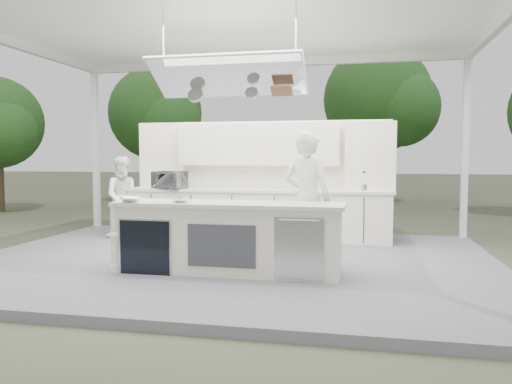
% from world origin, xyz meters
% --- Properties ---
extents(ground, '(90.00, 90.00, 0.00)m').
position_xyz_m(ground, '(0.00, 0.00, 0.00)').
color(ground, '#464D35').
rests_on(ground, ground).
extents(stage_deck, '(8.00, 6.00, 0.12)m').
position_xyz_m(stage_deck, '(0.00, 0.00, 0.06)').
color(stage_deck, slate).
rests_on(stage_deck, ground).
extents(tent, '(8.20, 6.20, 3.86)m').
position_xyz_m(tent, '(0.00, -0.01, 3.71)').
color(tent, white).
rests_on(tent, ground).
extents(demo_island, '(3.10, 0.79, 0.95)m').
position_xyz_m(demo_island, '(0.18, -0.91, 0.60)').
color(demo_island, '#F3EACE').
rests_on(demo_island, stage_deck).
extents(back_counter, '(5.08, 0.72, 0.95)m').
position_xyz_m(back_counter, '(0.00, 1.90, 0.60)').
color(back_counter, '#F3EACE').
rests_on(back_counter, stage_deck).
extents(back_wall_unit, '(5.05, 0.48, 2.25)m').
position_xyz_m(back_wall_unit, '(0.44, 2.11, 1.57)').
color(back_wall_unit, '#F3EACE').
rests_on(back_wall_unit, stage_deck).
extents(tree_cluster, '(19.55, 9.40, 5.85)m').
position_xyz_m(tree_cluster, '(-0.16, 9.77, 3.29)').
color(tree_cluster, '#4E3F27').
rests_on(tree_cluster, ground).
extents(head_chef, '(0.82, 0.68, 1.92)m').
position_xyz_m(head_chef, '(1.20, -0.31, 1.08)').
color(head_chef, white).
rests_on(head_chef, stage_deck).
extents(sous_chef, '(0.94, 0.86, 1.57)m').
position_xyz_m(sous_chef, '(-2.54, 1.55, 0.90)').
color(sous_chef, white).
rests_on(sous_chef, stage_deck).
extents(toaster_oven, '(0.68, 0.54, 0.33)m').
position_xyz_m(toaster_oven, '(-1.68, 1.70, 1.24)').
color(toaster_oven, '#B0B3B8').
rests_on(toaster_oven, back_counter).
extents(bowl_large, '(0.31, 0.31, 0.07)m').
position_xyz_m(bowl_large, '(-1.10, -1.15, 1.10)').
color(bowl_large, silver).
rests_on(bowl_large, demo_island).
extents(bowl_small, '(0.31, 0.31, 0.07)m').
position_xyz_m(bowl_small, '(-0.44, -1.02, 1.11)').
color(bowl_small, silver).
rests_on(bowl_small, demo_island).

